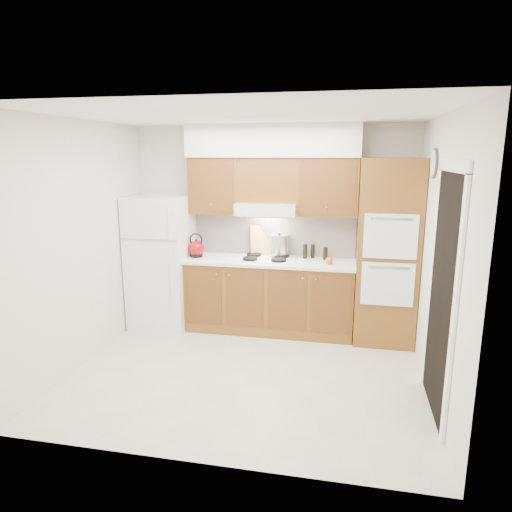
{
  "coord_description": "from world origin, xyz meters",
  "views": [
    {
      "loc": [
        0.97,
        -4.32,
        2.24
      ],
      "look_at": [
        -0.0,
        0.45,
        1.15
      ],
      "focal_mm": 32.0,
      "sensor_mm": 36.0,
      "label": 1
    }
  ],
  "objects": [
    {
      "name": "floor",
      "position": [
        0.0,
        0.0,
        0.0
      ],
      "size": [
        3.6,
        3.6,
        0.0
      ],
      "primitive_type": "plane",
      "color": "beige",
      "rests_on": "ground"
    },
    {
      "name": "ceiling",
      "position": [
        0.0,
        0.0,
        2.6
      ],
      "size": [
        3.6,
        3.6,
        0.0
      ],
      "primitive_type": "plane",
      "color": "white",
      "rests_on": "wall_back"
    },
    {
      "name": "wall_back",
      "position": [
        0.0,
        1.5,
        1.3
      ],
      "size": [
        3.6,
        0.02,
        2.6
      ],
      "primitive_type": "cube",
      "color": "silver",
      "rests_on": "floor"
    },
    {
      "name": "wall_left",
      "position": [
        -1.8,
        0.0,
        1.3
      ],
      "size": [
        0.02,
        3.0,
        2.6
      ],
      "primitive_type": "cube",
      "color": "silver",
      "rests_on": "floor"
    },
    {
      "name": "wall_right",
      "position": [
        1.8,
        0.0,
        1.3
      ],
      "size": [
        0.02,
        3.0,
        2.6
      ],
      "primitive_type": "cube",
      "color": "silver",
      "rests_on": "floor"
    },
    {
      "name": "fridge",
      "position": [
        -1.41,
        1.14,
        0.86
      ],
      "size": [
        0.75,
        0.72,
        1.72
      ],
      "primitive_type": "cube",
      "color": "white",
      "rests_on": "floor"
    },
    {
      "name": "base_cabinets",
      "position": [
        0.02,
        1.2,
        0.45
      ],
      "size": [
        2.11,
        0.6,
        0.9
      ],
      "primitive_type": "cube",
      "color": "brown",
      "rests_on": "floor"
    },
    {
      "name": "countertop",
      "position": [
        0.03,
        1.19,
        0.92
      ],
      "size": [
        2.13,
        0.62,
        0.04
      ],
      "primitive_type": "cube",
      "color": "white",
      "rests_on": "base_cabinets"
    },
    {
      "name": "backsplash",
      "position": [
        0.02,
        1.49,
        1.22
      ],
      "size": [
        2.11,
        0.03,
        0.56
      ],
      "primitive_type": "cube",
      "color": "white",
      "rests_on": "countertop"
    },
    {
      "name": "oven_cabinet",
      "position": [
        1.44,
        1.18,
        1.1
      ],
      "size": [
        0.7,
        0.65,
        2.2
      ],
      "primitive_type": "cube",
      "color": "brown",
      "rests_on": "floor"
    },
    {
      "name": "upper_cab_left",
      "position": [
        -0.71,
        1.33,
        1.85
      ],
      "size": [
        0.63,
        0.33,
        0.7
      ],
      "primitive_type": "cube",
      "color": "brown",
      "rests_on": "wall_back"
    },
    {
      "name": "upper_cab_right",
      "position": [
        0.72,
        1.33,
        1.85
      ],
      "size": [
        0.73,
        0.33,
        0.7
      ],
      "primitive_type": "cube",
      "color": "brown",
      "rests_on": "wall_back"
    },
    {
      "name": "range_hood",
      "position": [
        -0.02,
        1.27,
        1.57
      ],
      "size": [
        0.75,
        0.45,
        0.15
      ],
      "primitive_type": "cube",
      "color": "silver",
      "rests_on": "wall_back"
    },
    {
      "name": "upper_cab_over_hood",
      "position": [
        -0.02,
        1.33,
        1.92
      ],
      "size": [
        0.75,
        0.33,
        0.55
      ],
      "primitive_type": "cube",
      "color": "brown",
      "rests_on": "range_hood"
    },
    {
      "name": "soffit",
      "position": [
        0.03,
        1.32,
        2.4
      ],
      "size": [
        2.13,
        0.36,
        0.4
      ],
      "primitive_type": "cube",
      "color": "silver",
      "rests_on": "wall_back"
    },
    {
      "name": "cooktop",
      "position": [
        -0.02,
        1.21,
        0.95
      ],
      "size": [
        0.74,
        0.5,
        0.01
      ],
      "primitive_type": "cube",
      "color": "white",
      "rests_on": "countertop"
    },
    {
      "name": "doorway",
      "position": [
        1.79,
        -0.35,
        1.05
      ],
      "size": [
        0.02,
        0.9,
        2.1
      ],
      "primitive_type": "cube",
      "color": "black",
      "rests_on": "floor"
    },
    {
      "name": "wall_clock",
      "position": [
        1.79,
        0.55,
        2.15
      ],
      "size": [
        0.02,
        0.3,
        0.3
      ],
      "primitive_type": "cylinder",
      "rotation": [
        0.0,
        1.57,
        0.0
      ],
      "color": "#3F3833",
      "rests_on": "wall_right"
    },
    {
      "name": "kettle",
      "position": [
        -0.93,
        1.16,
        1.05
      ],
      "size": [
        0.27,
        0.27,
        0.21
      ],
      "primitive_type": "sphere",
      "rotation": [
        0.0,
        0.0,
        0.39
      ],
      "color": "maroon",
      "rests_on": "countertop"
    },
    {
      "name": "cutting_board",
      "position": [
        -0.13,
        1.45,
        1.14
      ],
      "size": [
        0.3,
        0.18,
        0.38
      ],
      "primitive_type": "cube",
      "rotation": [
        -0.21,
        0.0,
        0.33
      ],
      "color": "tan",
      "rests_on": "countertop"
    },
    {
      "name": "stock_pot",
      "position": [
        0.12,
        1.39,
        1.09
      ],
      "size": [
        0.26,
        0.26,
        0.25
      ],
      "primitive_type": "cylinder",
      "rotation": [
        0.0,
        0.0,
        0.08
      ],
      "color": "silver",
      "rests_on": "cooktop"
    },
    {
      "name": "condiment_a",
      "position": [
        0.55,
        1.4,
        1.03
      ],
      "size": [
        0.06,
        0.06,
        0.18
      ],
      "primitive_type": "cylinder",
      "rotation": [
        0.0,
        0.0,
        0.2
      ],
      "color": "black",
      "rests_on": "countertop"
    },
    {
      "name": "condiment_b",
      "position": [
        0.45,
        1.36,
        1.03
      ],
      "size": [
        0.07,
        0.07,
        0.18
      ],
      "primitive_type": "cylinder",
      "rotation": [
        0.0,
        0.0,
        -0.38
      ],
      "color": "black",
      "rests_on": "countertop"
    },
    {
      "name": "condiment_c",
      "position": [
        0.71,
        1.33,
        1.02
      ],
      "size": [
        0.06,
        0.06,
        0.16
      ],
      "primitive_type": "cylinder",
      "rotation": [
        0.0,
        0.0,
        0.01
      ],
      "color": "black",
      "rests_on": "countertop"
    },
    {
      "name": "orange_near",
      "position": [
        0.77,
        1.1,
        0.98
      ],
      "size": [
        0.1,
        0.1,
        0.09
      ],
      "primitive_type": "sphere",
      "rotation": [
        0.0,
        0.0,
        0.11
      ],
      "color": "#DA4E0B",
      "rests_on": "countertop"
    },
    {
      "name": "orange_far",
      "position": [
        0.77,
        1.13,
        0.98
      ],
      "size": [
        0.09,
        0.09,
        0.07
      ],
      "primitive_type": "sphere",
      "rotation": [
        0.0,
        0.0,
        0.36
      ],
      "color": "orange",
      "rests_on": "countertop"
    }
  ]
}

